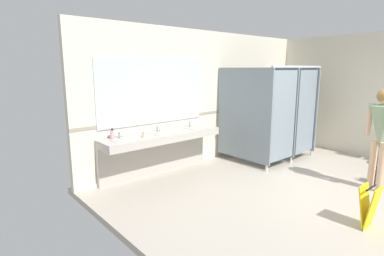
# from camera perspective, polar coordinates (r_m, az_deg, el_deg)

# --- Properties ---
(ground_plane) EXTENTS (6.21, 6.46, 0.10)m
(ground_plane) POSITION_cam_1_polar(r_m,az_deg,el_deg) (5.41, 26.29, -12.41)
(ground_plane) COLOR #B2A899
(wall_back) EXTENTS (6.21, 0.12, 2.78)m
(wall_back) POSITION_cam_1_polar(r_m,az_deg,el_deg) (6.74, 3.40, 5.88)
(wall_back) COLOR beige
(wall_back) RESTS_ON ground_plane
(wall_back_tile_band) EXTENTS (6.21, 0.01, 0.06)m
(wall_back_tile_band) POSITION_cam_1_polar(r_m,az_deg,el_deg) (6.73, 3.75, 2.95)
(wall_back_tile_band) COLOR #9E937F
(wall_back_tile_band) RESTS_ON wall_back
(vanity_counter) EXTENTS (2.37, 0.54, 0.95)m
(vanity_counter) POSITION_cam_1_polar(r_m,az_deg,el_deg) (5.71, -5.95, -3.03)
(vanity_counter) COLOR #B2ADA3
(vanity_counter) RESTS_ON ground_plane
(mirror_panel) EXTENTS (2.27, 0.02, 1.18)m
(mirror_panel) POSITION_cam_1_polar(r_m,az_deg,el_deg) (5.71, -7.28, 6.77)
(mirror_panel) COLOR silver
(mirror_panel) RESTS_ON wall_back
(bathroom_stalls) EXTENTS (1.80, 1.43, 2.07)m
(bathroom_stalls) POSITION_cam_1_polar(r_m,az_deg,el_deg) (6.96, 15.35, 3.07)
(bathroom_stalls) COLOR gray
(bathroom_stalls) RESTS_ON ground_plane
(person_standing) EXTENTS (0.54, 0.54, 1.69)m
(person_standing) POSITION_cam_1_polar(r_m,az_deg,el_deg) (5.79, 32.09, 0.17)
(person_standing) COLOR #DBAD89
(person_standing) RESTS_ON ground_plane
(handbag) EXTENTS (0.23, 0.12, 0.33)m
(handbag) POSITION_cam_1_polar(r_m,az_deg,el_deg) (6.37, 31.04, -7.82)
(handbag) COLOR black
(handbag) RESTS_ON ground_plane
(soap_dispenser) EXTENTS (0.07, 0.07, 0.18)m
(soap_dispenser) POSITION_cam_1_polar(r_m,az_deg,el_deg) (5.26, -14.76, -1.19)
(soap_dispenser) COLOR #D899B2
(soap_dispenser) RESTS_ON vanity_counter
(paper_cup) EXTENTS (0.07, 0.07, 0.10)m
(paper_cup) POSITION_cam_1_polar(r_m,az_deg,el_deg) (5.28, -8.94, -1.20)
(paper_cup) COLOR beige
(paper_cup) RESTS_ON vanity_counter
(wet_floor_sign) EXTENTS (0.28, 0.19, 0.56)m
(wet_floor_sign) POSITION_cam_1_polar(r_m,az_deg,el_deg) (4.54, 30.34, -12.67)
(wet_floor_sign) COLOR yellow
(wet_floor_sign) RESTS_ON ground_plane
(floor_drain_cover) EXTENTS (0.14, 0.14, 0.01)m
(floor_drain_cover) POSITION_cam_1_polar(r_m,az_deg,el_deg) (6.13, 29.06, -9.39)
(floor_drain_cover) COLOR #B7BABF
(floor_drain_cover) RESTS_ON ground_plane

